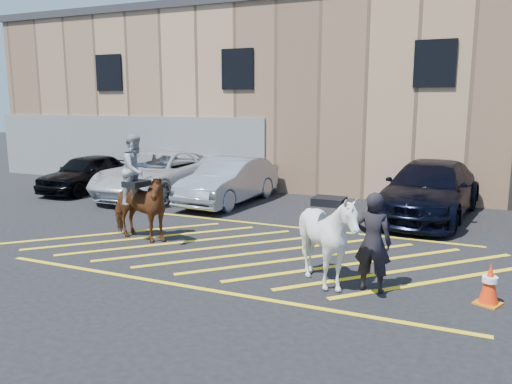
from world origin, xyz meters
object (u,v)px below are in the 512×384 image
at_px(car_blue_suv, 429,190).
at_px(saddled_white, 328,239).
at_px(traffic_cone, 490,284).
at_px(handler, 373,242).
at_px(mounted_bay, 137,198).
at_px(car_silver_sedan, 229,181).
at_px(car_black_suv, 87,173).
at_px(car_white_pickup, 159,174).

relative_size(car_blue_suv, saddled_white, 3.11).
bearing_deg(saddled_white, traffic_cone, 6.35).
bearing_deg(saddled_white, handler, 9.84).
distance_m(mounted_bay, saddled_white, 5.30).
xyz_separation_m(car_silver_sedan, traffic_cone, (7.88, -6.00, -0.39)).
relative_size(car_blue_suv, handler, 3.10).
bearing_deg(traffic_cone, car_black_suv, 157.04).
distance_m(car_white_pickup, mounted_bay, 6.06).
bearing_deg(traffic_cone, car_silver_sedan, 142.71).
bearing_deg(mounted_bay, car_white_pickup, 119.32).
relative_size(car_black_suv, mounted_bay, 1.59).
bearing_deg(car_blue_suv, handler, -86.28).
bearing_deg(traffic_cone, car_white_pickup, 150.16).
relative_size(handler, mounted_bay, 0.70).
height_order(car_white_pickup, saddled_white, saddled_white).
height_order(car_silver_sedan, saddled_white, saddled_white).
xyz_separation_m(car_white_pickup, traffic_cone, (10.84, -6.22, -0.44)).
relative_size(car_black_suv, saddled_white, 2.29).
xyz_separation_m(car_silver_sedan, car_blue_suv, (6.38, 0.48, 0.06)).
relative_size(car_silver_sedan, traffic_cone, 6.31).
relative_size(car_white_pickup, car_silver_sedan, 1.26).
distance_m(car_black_suv, car_white_pickup, 3.08).
bearing_deg(traffic_cone, saddled_white, -173.65).
xyz_separation_m(car_silver_sedan, mounted_bay, (-0.00, -5.05, 0.30)).
distance_m(handler, traffic_cone, 2.03).
relative_size(car_white_pickup, car_blue_suv, 1.02).
xyz_separation_m(car_black_suv, mounted_bay, (6.02, -4.95, 0.35)).
xyz_separation_m(mounted_bay, traffic_cone, (7.88, -0.94, -0.69)).
distance_m(car_black_suv, car_silver_sedan, 6.03).
xyz_separation_m(handler, saddled_white, (-0.79, -0.14, 0.00)).
bearing_deg(car_blue_suv, mounted_bay, -131.52).
distance_m(car_blue_suv, handler, 6.66).
bearing_deg(mounted_bay, handler, -10.61).
relative_size(car_white_pickup, mounted_bay, 2.21).
bearing_deg(car_white_pickup, car_blue_suv, 1.51).
xyz_separation_m(car_black_suv, saddled_white, (11.17, -6.19, 0.21)).
height_order(car_white_pickup, handler, handler).
bearing_deg(mounted_bay, saddled_white, -13.62).
xyz_separation_m(car_black_suv, car_blue_suv, (12.40, 0.58, 0.11)).
distance_m(car_black_suv, car_blue_suv, 12.42).
distance_m(car_white_pickup, car_blue_suv, 9.35).
bearing_deg(car_white_pickup, traffic_cone, -29.89).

